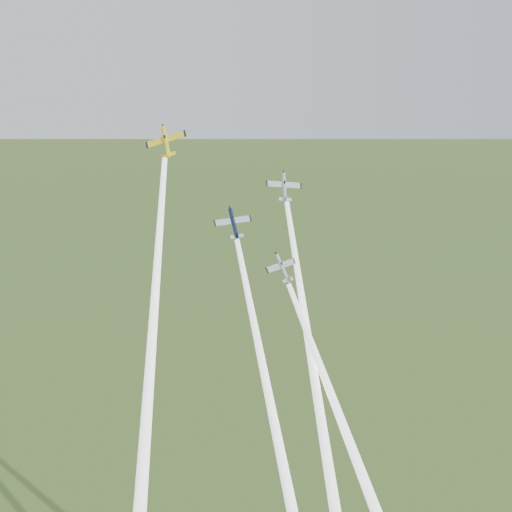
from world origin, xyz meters
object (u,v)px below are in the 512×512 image
plane_yellow (166,142)px  plane_silver_low (282,268)px  plane_navy (234,223)px  plane_silver_right (284,187)px

plane_yellow → plane_silver_low: 30.54m
plane_navy → plane_silver_right: size_ratio=0.99×
plane_navy → plane_silver_right: bearing=23.0°
plane_navy → plane_silver_low: size_ratio=1.05×
plane_yellow → plane_navy: (11.17, -3.23, -14.63)m
plane_yellow → plane_silver_low: size_ratio=1.09×
plane_navy → plane_silver_right: plane_silver_right is taller
plane_yellow → plane_silver_low: (19.25, -7.30, -22.56)m
plane_navy → plane_silver_low: bearing=-32.5°
plane_yellow → plane_navy: 18.69m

